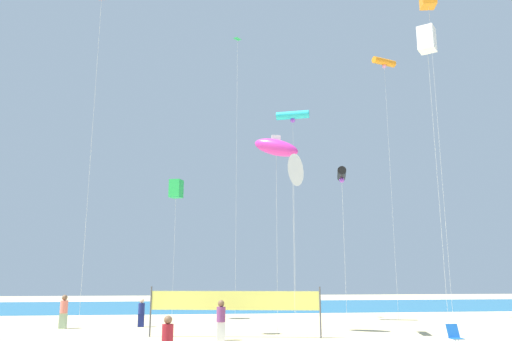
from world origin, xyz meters
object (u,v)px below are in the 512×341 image
Objects in this scene: folding_beach_chair at (455,335)px; kite_white_delta at (293,170)px; kite_cyan_tube at (293,116)px; beachgoer_maroon_shirt at (167,340)px; kite_orange_tube at (384,63)px; kite_white_box at (427,40)px; kite_magenta_inflatable at (276,147)px; beachgoer_navy_shirt at (141,312)px; kite_green_diamond at (237,51)px; volleyball_net at (235,302)px; kite_green_box at (176,189)px; kite_black_tube at (342,175)px; beachgoer_plum_shirt at (221,319)px; beachgoer_coral_shirt at (64,310)px.

kite_white_delta is at bearing 158.98° from folding_beach_chair.
beachgoer_maroon_shirt is at bearing -115.70° from kite_cyan_tube.
kite_white_box is at bearing -100.85° from kite_orange_tube.
beachgoer_maroon_shirt is 13.93m from kite_magenta_inflatable.
beachgoer_navy_shirt is 19.75m from kite_green_diamond.
kite_green_box is at bearing 108.74° from volleyball_net.
volleyball_net is 0.86× the size of kite_green_box.
kite_orange_tube is at bearing 7.26° from kite_cyan_tube.
folding_beach_chair is at bearing 43.65° from beachgoer_maroon_shirt.
kite_orange_tube is (11.77, 8.42, 16.94)m from volleyball_net.
kite_black_tube is (8.41, 7.70, 7.27)m from beachgoer_maroon_shirt.
kite_black_tube is (5.61, -0.05, 6.51)m from volleyball_net.
kite_orange_tube reaches higher than volleyball_net.
kite_magenta_inflatable is at bearing 151.47° from kite_white_box.
volleyball_net is at bearing -109.42° from beachgoer_plum_shirt.
beachgoer_plum_shirt is 21.20m from kite_green_diamond.
kite_green_diamond reaches higher than volleyball_net.
kite_green_diamond is (-8.89, 11.85, 4.46)m from kite_white_box.
kite_green_diamond is at bearing 126.89° from kite_white_box.
beachgoer_maroon_shirt is at bearing -177.59° from folding_beach_chair.
beachgoer_plum_shirt is 10.61m from beachgoer_coral_shirt.
kite_green_diamond reaches higher than kite_black_tube.
beachgoer_plum_shirt is at bearing 172.22° from kite_white_box.
volleyball_net is at bearing -157.66° from beachgoer_coral_shirt.
folding_beach_chair is at bearing -39.29° from kite_magenta_inflatable.
kite_orange_tube is (16.78, 2.84, 17.72)m from beachgoer_navy_shirt.
kite_cyan_tube is 9.72m from kite_green_box.
beachgoer_coral_shirt is 0.10× the size of kite_orange_tube.
kite_black_tube is (6.32, 1.02, 7.18)m from beachgoer_plum_shirt.
kite_white_box is at bearing -30.94° from kite_black_tube.
kite_white_delta is 0.78× the size of kite_magenta_inflatable.
volleyball_net is at bearing -147.88° from kite_magenta_inflatable.
kite_green_diamond reaches higher than beachgoer_navy_shirt.
kite_green_box is (-7.97, 2.64, -4.89)m from kite_cyan_tube.
kite_cyan_tube is at bearing 90.65° from beachgoer_maroon_shirt.
kite_orange_tube is at bearing 79.15° from kite_white_box.
beachgoer_maroon_shirt is 0.91× the size of beachgoer_plum_shirt.
beachgoer_plum_shirt is 1.45m from volleyball_net.
kite_black_tube reaches higher than beachgoer_coral_shirt.
kite_green_diamond is at bearing 117.15° from kite_black_tube.
kite_white_delta reaches higher than beachgoer_coral_shirt.
beachgoer_maroon_shirt is 12.49m from folding_beach_chair.
kite_white_delta is 4.65m from kite_black_tube.
folding_beach_chair is 24.61m from kite_green_diamond.
volleyball_net is 20.05m from kite_green_diamond.
beachgoer_coral_shirt is 19.01m from kite_cyan_tube.
kite_white_delta is 0.41× the size of kite_green_diamond.
beachgoer_navy_shirt is 13.36m from kite_white_delta.
kite_orange_tube reaches higher than beachgoer_plum_shirt.
beachgoer_plum_shirt is at bearing -142.76° from kite_orange_tube.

